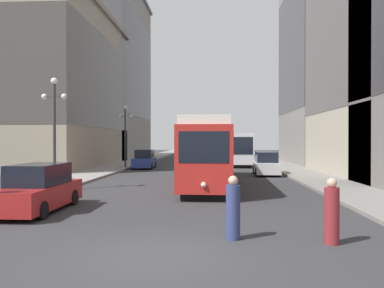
{
  "coord_description": "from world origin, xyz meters",
  "views": [
    {
      "loc": [
        1.35,
        -9.21,
        2.74
      ],
      "look_at": [
        0.31,
        8.76,
        2.57
      ],
      "focal_mm": 36.28,
      "sensor_mm": 36.0,
      "label": 1
    }
  ],
  "objects_px": {
    "pedestrian_crossing_near": "(233,210)",
    "lamp_post_left_near": "(54,116)",
    "pedestrian_crossing_far": "(332,213)",
    "parked_car_left_mid": "(38,189)",
    "streetcar": "(209,151)",
    "lamp_post_left_far": "(125,127)",
    "transit_bus": "(237,147)",
    "parked_car_right_far": "(266,164)",
    "parked_car_left_near": "(145,160)"
  },
  "relations": [
    {
      "from": "pedestrian_crossing_near",
      "to": "lamp_post_left_near",
      "type": "xyz_separation_m",
      "value": [
        -9.21,
        9.86,
        3.22
      ]
    },
    {
      "from": "parked_car_right_far",
      "to": "pedestrian_crossing_far",
      "type": "bearing_deg",
      "value": 88.99
    },
    {
      "from": "lamp_post_left_far",
      "to": "pedestrian_crossing_near",
      "type": "bearing_deg",
      "value": -70.95
    },
    {
      "from": "pedestrian_crossing_far",
      "to": "streetcar",
      "type": "bearing_deg",
      "value": -166.13
    },
    {
      "from": "transit_bus",
      "to": "pedestrian_crossing_near",
      "type": "xyz_separation_m",
      "value": [
        -2.03,
        -32.77,
        -1.13
      ]
    },
    {
      "from": "pedestrian_crossing_far",
      "to": "lamp_post_left_near",
      "type": "height_order",
      "value": "lamp_post_left_near"
    },
    {
      "from": "lamp_post_left_near",
      "to": "parked_car_left_mid",
      "type": "bearing_deg",
      "value": -72.46
    },
    {
      "from": "pedestrian_crossing_far",
      "to": "lamp_post_left_far",
      "type": "bearing_deg",
      "value": -156.39
    },
    {
      "from": "parked_car_right_far",
      "to": "pedestrian_crossing_near",
      "type": "xyz_separation_m",
      "value": [
        -3.57,
        -20.06,
        -0.02
      ]
    },
    {
      "from": "parked_car_right_far",
      "to": "lamp_post_left_near",
      "type": "distance_m",
      "value": 16.66
    },
    {
      "from": "streetcar",
      "to": "parked_car_right_far",
      "type": "height_order",
      "value": "streetcar"
    },
    {
      "from": "streetcar",
      "to": "lamp_post_left_far",
      "type": "relative_size",
      "value": 2.47
    },
    {
      "from": "pedestrian_crossing_far",
      "to": "lamp_post_left_near",
      "type": "distance_m",
      "value": 15.92
    },
    {
      "from": "parked_car_right_far",
      "to": "lamp_post_left_near",
      "type": "height_order",
      "value": "lamp_post_left_near"
    },
    {
      "from": "pedestrian_crossing_far",
      "to": "lamp_post_left_near",
      "type": "bearing_deg",
      "value": -130.85
    },
    {
      "from": "lamp_post_left_near",
      "to": "lamp_post_left_far",
      "type": "xyz_separation_m",
      "value": [
        -0.0,
        16.8,
        -0.01
      ]
    },
    {
      "from": "transit_bus",
      "to": "pedestrian_crossing_near",
      "type": "relative_size",
      "value": 6.74
    },
    {
      "from": "parked_car_left_near",
      "to": "pedestrian_crossing_near",
      "type": "height_order",
      "value": "parked_car_left_near"
    },
    {
      "from": "pedestrian_crossing_near",
      "to": "streetcar",
      "type": "bearing_deg",
      "value": -46.95
    },
    {
      "from": "streetcar",
      "to": "parked_car_left_mid",
      "type": "bearing_deg",
      "value": -122.76
    },
    {
      "from": "streetcar",
      "to": "lamp_post_left_far",
      "type": "xyz_separation_m",
      "value": [
        -8.39,
        13.21,
        1.93
      ]
    },
    {
      "from": "pedestrian_crossing_near",
      "to": "parked_car_right_far",
      "type": "bearing_deg",
      "value": -60.53
    },
    {
      "from": "parked_car_right_far",
      "to": "pedestrian_crossing_far",
      "type": "relative_size",
      "value": 2.56
    },
    {
      "from": "pedestrian_crossing_near",
      "to": "transit_bus",
      "type": "bearing_deg",
      "value": -53.99
    },
    {
      "from": "pedestrian_crossing_near",
      "to": "lamp_post_left_near",
      "type": "bearing_deg",
      "value": -7.4
    },
    {
      "from": "parked_car_left_mid",
      "to": "lamp_post_left_near",
      "type": "xyz_separation_m",
      "value": [
        -1.9,
        6.01,
        3.2
      ]
    },
    {
      "from": "parked_car_left_near",
      "to": "lamp_post_left_far",
      "type": "bearing_deg",
      "value": 178.55
    },
    {
      "from": "streetcar",
      "to": "lamp_post_left_far",
      "type": "distance_m",
      "value": 15.76
    },
    {
      "from": "parked_car_left_mid",
      "to": "parked_car_right_far",
      "type": "xyz_separation_m",
      "value": [
        10.88,
        16.21,
        -0.0
      ]
    },
    {
      "from": "streetcar",
      "to": "pedestrian_crossing_far",
      "type": "distance_m",
      "value": 14.26
    },
    {
      "from": "parked_car_left_near",
      "to": "lamp_post_left_near",
      "type": "xyz_separation_m",
      "value": [
        -1.9,
        -16.79,
        3.2
      ]
    },
    {
      "from": "parked_car_right_far",
      "to": "lamp_post_left_far",
      "type": "distance_m",
      "value": 14.73
    },
    {
      "from": "pedestrian_crossing_near",
      "to": "lamp_post_left_near",
      "type": "distance_m",
      "value": 13.87
    },
    {
      "from": "parked_car_right_far",
      "to": "parked_car_left_near",
      "type": "bearing_deg",
      "value": -29.47
    },
    {
      "from": "transit_bus",
      "to": "parked_car_right_far",
      "type": "xyz_separation_m",
      "value": [
        1.53,
        -12.72,
        -1.1
      ]
    },
    {
      "from": "parked_car_right_far",
      "to": "pedestrian_crossing_far",
      "type": "distance_m",
      "value": 20.42
    },
    {
      "from": "parked_car_right_far",
      "to": "pedestrian_crossing_far",
      "type": "height_order",
      "value": "parked_car_right_far"
    },
    {
      "from": "transit_bus",
      "to": "parked_car_left_mid",
      "type": "bearing_deg",
      "value": -108.07
    },
    {
      "from": "parked_car_left_near",
      "to": "pedestrian_crossing_far",
      "type": "height_order",
      "value": "parked_car_left_near"
    },
    {
      "from": "parked_car_left_mid",
      "to": "lamp_post_left_near",
      "type": "height_order",
      "value": "lamp_post_left_near"
    },
    {
      "from": "transit_bus",
      "to": "lamp_post_left_near",
      "type": "bearing_deg",
      "value": -116.3
    },
    {
      "from": "pedestrian_crossing_far",
      "to": "lamp_post_left_far",
      "type": "height_order",
      "value": "lamp_post_left_far"
    },
    {
      "from": "parked_car_left_mid",
      "to": "lamp_post_left_near",
      "type": "bearing_deg",
      "value": 107.23
    },
    {
      "from": "pedestrian_crossing_near",
      "to": "pedestrian_crossing_far",
      "type": "xyz_separation_m",
      "value": [
        2.58,
        -0.34,
        -0.01
      ]
    },
    {
      "from": "parked_car_left_mid",
      "to": "parked_car_right_far",
      "type": "distance_m",
      "value": 19.52
    },
    {
      "from": "transit_bus",
      "to": "parked_car_left_mid",
      "type": "xyz_separation_m",
      "value": [
        -9.34,
        -28.92,
        -1.1
      ]
    },
    {
      "from": "pedestrian_crossing_far",
      "to": "lamp_post_left_near",
      "type": "xyz_separation_m",
      "value": [
        -11.79,
        10.2,
        3.23
      ]
    },
    {
      "from": "parked_car_left_mid",
      "to": "parked_car_right_far",
      "type": "bearing_deg",
      "value": 55.83
    },
    {
      "from": "parked_car_left_mid",
      "to": "lamp_post_left_far",
      "type": "height_order",
      "value": "lamp_post_left_far"
    },
    {
      "from": "lamp_post_left_near",
      "to": "streetcar",
      "type": "bearing_deg",
      "value": 23.19
    }
  ]
}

